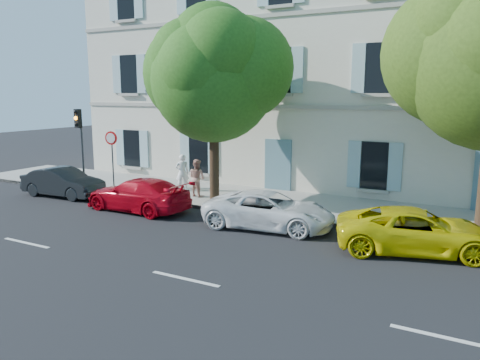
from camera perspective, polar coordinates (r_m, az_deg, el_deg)
The scene contains 13 objects.
ground at distance 15.31m, azimuth 2.02°, elevation -6.92°, with size 90.00×90.00×0.00m, color black.
sidewalk at distance 19.23m, azimuth 7.95°, elevation -3.15°, with size 36.00×4.50×0.15m, color #A09E96.
kerb at distance 17.27m, azimuth 5.40°, elevation -4.65°, with size 36.00×0.16×0.16m, color #9E998E.
building at distance 24.21m, azimuth 13.26°, elevation 13.60°, with size 28.00×7.00×12.00m, color beige.
car_dark_sedan at distance 22.45m, azimuth -20.76°, elevation -0.27°, with size 1.38×3.94×1.30m, color black.
car_red_coupe at distance 18.91m, azimuth -12.33°, elevation -1.74°, with size 1.82×4.49×1.30m, color #B60514.
car_white_coupe at distance 16.16m, azimuth 3.56°, elevation -3.68°, with size 2.08×4.51×1.25m, color white.
car_yellow_supercar at distance 14.65m, azimuth 20.77°, elevation -5.81°, with size 2.12×4.61×1.28m, color #D5C608.
tree_left at distance 18.97m, azimuth -3.26°, elevation 12.04°, with size 4.96×4.96×7.68m.
traffic_light at distance 23.30m, azimuth -18.98°, elevation 5.66°, with size 0.31×0.42×3.72m.
road_sign at distance 22.45m, azimuth -15.37°, elevation 3.82°, with size 0.63×0.14×2.72m.
pedestrian_a at distance 21.70m, azimuth -7.05°, elevation 0.92°, with size 0.62×0.40×1.69m, color white.
pedestrian_b at distance 20.43m, azimuth -5.28°, elevation 0.28°, with size 0.80×0.62×1.64m, color tan.
Camera 1 is at (6.48, -13.08, 4.59)m, focal length 35.00 mm.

